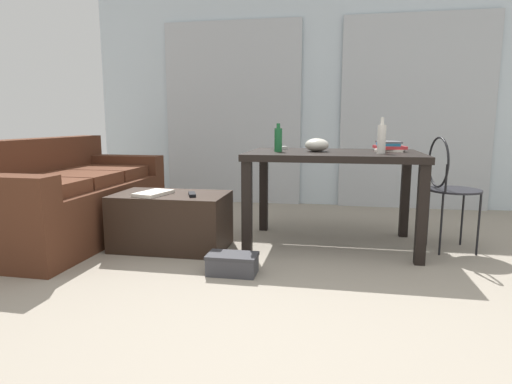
{
  "coord_description": "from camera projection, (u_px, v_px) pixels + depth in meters",
  "views": [
    {
      "loc": [
        0.18,
        -1.87,
        0.98
      ],
      "look_at": [
        -0.45,
        1.52,
        0.41
      ],
      "focal_mm": 30.1,
      "sensor_mm": 36.0,
      "label": 1
    }
  ],
  "objects": [
    {
      "name": "craft_table",
      "position": [
        333.0,
        164.0,
        3.34
      ],
      "size": [
        1.32,
        0.85,
        0.75
      ],
      "color": "black",
      "rests_on": "ground"
    },
    {
      "name": "coffee_table",
      "position": [
        172.0,
        221.0,
        3.33
      ],
      "size": [
        0.86,
        0.51,
        0.43
      ],
      "color": "black",
      "rests_on": "ground"
    },
    {
      "name": "shoebox",
      "position": [
        232.0,
        264.0,
        2.78
      ],
      "size": [
        0.32,
        0.19,
        0.13
      ],
      "color": "#38383D",
      "rests_on": "ground"
    },
    {
      "name": "bowl",
      "position": [
        317.0,
        145.0,
        3.34
      ],
      "size": [
        0.18,
        0.18,
        0.1
      ],
      "primitive_type": "ellipsoid",
      "color": "beige",
      "rests_on": "craft_table"
    },
    {
      "name": "ground_plane",
      "position": [
        308.0,
        254.0,
        3.2
      ],
      "size": [
        7.85,
        7.85,
        0.0
      ],
      "primitive_type": "plane",
      "color": "gray"
    },
    {
      "name": "couch",
      "position": [
        66.0,
        200.0,
        3.6
      ],
      "size": [
        0.92,
        1.83,
        0.84
      ],
      "color": "#4C2819",
      "rests_on": "ground"
    },
    {
      "name": "tv_remote_on_table",
      "position": [
        281.0,
        148.0,
        3.57
      ],
      "size": [
        0.12,
        0.17,
        0.03
      ],
      "primitive_type": "cube",
      "rotation": [
        0.0,
        0.0,
        -0.48
      ],
      "color": "#B7B7B2",
      "rests_on": "craft_table"
    },
    {
      "name": "bottle_near",
      "position": [
        278.0,
        139.0,
        3.31
      ],
      "size": [
        0.06,
        0.06,
        0.22
      ],
      "color": "#195B2D",
      "rests_on": "craft_table"
    },
    {
      "name": "book_stack",
      "position": [
        389.0,
        147.0,
        3.39
      ],
      "size": [
        0.25,
        0.3,
        0.08
      ],
      "color": "silver",
      "rests_on": "craft_table"
    },
    {
      "name": "tv_remote_primary",
      "position": [
        192.0,
        194.0,
        3.19
      ],
      "size": [
        0.1,
        0.16,
        0.02
      ],
      "primitive_type": "cube",
      "rotation": [
        0.0,
        0.0,
        0.39
      ],
      "color": "black",
      "rests_on": "coffee_table"
    },
    {
      "name": "wire_chair",
      "position": [
        447.0,
        180.0,
        3.22
      ],
      "size": [
        0.39,
        0.4,
        0.87
      ],
      "color": "black",
      "rests_on": "ground"
    },
    {
      "name": "bottle_far",
      "position": [
        382.0,
        138.0,
        3.13
      ],
      "size": [
        0.06,
        0.06,
        0.26
      ],
      "color": "beige",
      "rests_on": "craft_table"
    },
    {
      "name": "wall_back",
      "position": [
        321.0,
        98.0,
        4.97
      ],
      "size": [
        5.43,
        0.1,
        2.49
      ],
      "primitive_type": "cube",
      "color": "silver",
      "rests_on": "ground"
    },
    {
      "name": "curtains",
      "position": [
        321.0,
        114.0,
        4.92
      ],
      "size": [
        3.71,
        0.03,
        2.13
      ],
      "color": "#B2B7BC",
      "rests_on": "ground"
    },
    {
      "name": "magazine",
      "position": [
        153.0,
        193.0,
        3.24
      ],
      "size": [
        0.25,
        0.33,
        0.03
      ],
      "primitive_type": "cube",
      "rotation": [
        0.0,
        0.0,
        -0.25
      ],
      "color": "silver",
      "rests_on": "coffee_table"
    }
  ]
}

